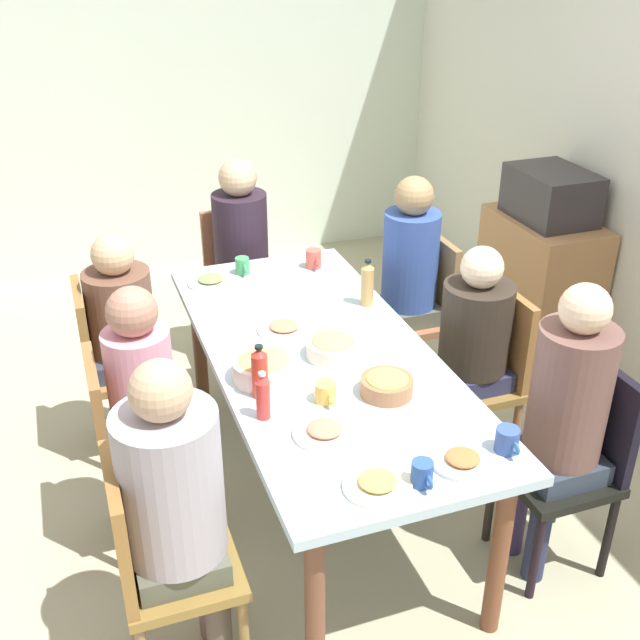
{
  "coord_description": "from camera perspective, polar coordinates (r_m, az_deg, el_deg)",
  "views": [
    {
      "loc": [
        2.68,
        -0.96,
        2.44
      ],
      "look_at": [
        0.0,
        0.0,
        0.93
      ],
      "focal_mm": 43.54,
      "sensor_mm": 36.0,
      "label": 1
    }
  ],
  "objects": [
    {
      "name": "chair_3",
      "position": [
        4.28,
        7.41,
        0.93
      ],
      "size": [
        0.4,
        0.4,
        0.9
      ],
      "color": "#955D3F",
      "rests_on": "ground_plane"
    },
    {
      "name": "person_6",
      "position": [
        3.62,
        11.14,
        -1.39
      ],
      "size": [
        0.32,
        0.32,
        1.15
      ],
      "color": "#362D44",
      "rests_on": "ground_plane"
    },
    {
      "name": "person_3",
      "position": [
        4.14,
        6.49,
        3.67
      ],
      "size": [
        0.3,
        0.3,
        1.26
      ],
      "color": "brown",
      "rests_on": "ground_plane"
    },
    {
      "name": "cup_3",
      "position": [
        2.95,
        0.43,
        -5.34
      ],
      "size": [
        0.12,
        0.08,
        0.08
      ],
      "color": "#E3BE52",
      "rests_on": "dining_table"
    },
    {
      "name": "ground_plane",
      "position": [
        3.75,
        0.0,
        -12.63
      ],
      "size": [
        6.98,
        6.98,
        0.0
      ],
      "primitive_type": "plane",
      "color": "#A5A284"
    },
    {
      "name": "chair_5",
      "position": [
        2.77,
        -12.01,
        -16.87
      ],
      "size": [
        0.4,
        0.4,
        0.9
      ],
      "color": "olive",
      "rests_on": "ground_plane"
    },
    {
      "name": "bowl_0",
      "position": [
        3.24,
        0.96,
        -1.96
      ],
      "size": [
        0.23,
        0.23,
        0.09
      ],
      "color": "beige",
      "rests_on": "dining_table"
    },
    {
      "name": "person_1",
      "position": [
        3.11,
        17.57,
        -6.26
      ],
      "size": [
        0.3,
        0.3,
        1.28
      ],
      "color": "#242949",
      "rests_on": "ground_plane"
    },
    {
      "name": "cup_4",
      "position": [
        4.01,
        -5.72,
        3.98
      ],
      "size": [
        0.11,
        0.07,
        0.09
      ],
      "color": "#3F9557",
      "rests_on": "dining_table"
    },
    {
      "name": "microwave",
      "position": [
        4.53,
        16.63,
        8.8
      ],
      "size": [
        0.48,
        0.36,
        0.28
      ],
      "primitive_type": "cube",
      "color": "#2E2A2E",
      "rests_on": "side_cabinet"
    },
    {
      "name": "person_0",
      "position": [
        4.46,
        -5.79,
        5.52
      ],
      "size": [
        0.31,
        0.31,
        1.25
      ],
      "color": "#413D3F",
      "rests_on": "ground_plane"
    },
    {
      "name": "chair_0",
      "position": [
        4.63,
        -5.93,
        3.19
      ],
      "size": [
        0.4,
        0.4,
        0.9
      ],
      "color": "brown",
      "rests_on": "ground_plane"
    },
    {
      "name": "chair_2",
      "position": [
        3.3,
        -13.9,
        -8.68
      ],
      "size": [
        0.4,
        0.4,
        0.9
      ],
      "color": "brown",
      "rests_on": "ground_plane"
    },
    {
      "name": "person_4",
      "position": [
        3.8,
        -14.19,
        -0.24
      ],
      "size": [
        0.31,
        0.31,
        1.15
      ],
      "color": "#2B2949",
      "rests_on": "ground_plane"
    },
    {
      "name": "plate_1",
      "position": [
        3.45,
        -2.63,
        -0.6
      ],
      "size": [
        0.24,
        0.24,
        0.04
      ],
      "color": "white",
      "rests_on": "dining_table"
    },
    {
      "name": "chair_1",
      "position": [
        3.3,
        18.24,
        -9.46
      ],
      "size": [
        0.4,
        0.4,
        0.9
      ],
      "color": "black",
      "rests_on": "ground_plane"
    },
    {
      "name": "plate_2",
      "position": [
        3.93,
        -8.04,
        2.86
      ],
      "size": [
        0.23,
        0.23,
        0.04
      ],
      "color": "white",
      "rests_on": "dining_table"
    },
    {
      "name": "cup_0",
      "position": [
        2.78,
        13.6,
        -8.58
      ],
      "size": [
        0.12,
        0.08,
        0.09
      ],
      "color": "#335095",
      "rests_on": "dining_table"
    },
    {
      "name": "bowl_2",
      "position": [
        3.09,
        -4.13,
        -3.47
      ],
      "size": [
        0.26,
        0.26,
        0.1
      ],
      "color": "beige",
      "rests_on": "dining_table"
    },
    {
      "name": "cup_2",
      "position": [
        4.05,
        -0.47,
        4.52
      ],
      "size": [
        0.12,
        0.08,
        0.1
      ],
      "color": "#CA5545",
      "rests_on": "dining_table"
    },
    {
      "name": "plate_3",
      "position": [
        2.7,
        10.43,
        -10.12
      ],
      "size": [
        0.21,
        0.21,
        0.04
      ],
      "color": "beige",
      "rests_on": "dining_table"
    },
    {
      "name": "dining_table",
      "position": [
        3.34,
        0.0,
        -3.53
      ],
      "size": [
        2.08,
        0.91,
        0.78
      ],
      "color": "silver",
      "rests_on": "ground_plane"
    },
    {
      "name": "bottle_0",
      "position": [
        2.96,
        -4.45,
        -3.87
      ],
      "size": [
        0.06,
        0.06,
        0.22
      ],
      "color": "red",
      "rests_on": "dining_table"
    },
    {
      "name": "person_5",
      "position": [
        2.61,
        -10.6,
        -12.6
      ],
      "size": [
        0.34,
        0.34,
        1.27
      ],
      "color": "brown",
      "rests_on": "ground_plane"
    },
    {
      "name": "bottle_1",
      "position": [
        3.64,
        3.5,
        2.67
      ],
      "size": [
        0.06,
        0.06,
        0.23
      ],
      "color": "tan",
      "rests_on": "dining_table"
    },
    {
      "name": "side_cabinet",
      "position": [
        4.75,
        15.67,
        2.07
      ],
      "size": [
        0.7,
        0.44,
        0.9
      ],
      "primitive_type": "cube",
      "color": "#A6774B",
      "rests_on": "ground_plane"
    },
    {
      "name": "bowl_1",
      "position": [
        3.01,
        4.93,
        -4.72
      ],
      "size": [
        0.21,
        0.21,
        0.09
      ],
      "color": "#9F6743",
      "rests_on": "dining_table"
    },
    {
      "name": "plate_0",
      "position": [
        2.79,
        0.37,
        -8.18
      ],
      "size": [
        0.23,
        0.23,
        0.04
      ],
      "color": "silver",
      "rests_on": "dining_table"
    },
    {
      "name": "chair_4",
      "position": [
        3.89,
        -15.2,
        -2.85
      ],
      "size": [
        0.4,
        0.4,
        0.9
      ],
      "color": "olive",
      "rests_on": "ground_plane"
    },
    {
      "name": "wall_left",
      "position": [
        5.84,
        -10.25,
        16.27
      ],
      "size": [
        0.12,
        3.99,
        2.6
      ],
      "primitive_type": "cube",
      "color": "silver",
      "rests_on": "ground_plane"
    },
    {
      "name": "chair_6",
      "position": [
        3.76,
        12.08,
        -3.61
      ],
      "size": [
        0.4,
        0.4,
        0.9
      ],
      "color": "olive",
      "rests_on": "ground_plane"
    },
    {
      "name": "cup_1",
      "position": [
        2.58,
        7.53,
        -11.15
      ],
      "size": [
        0.11,
        0.07,
        0.09
      ],
      "color": "#2B4F9C",
      "rests_on": "dining_table"
    },
    {
      "name": "plate_4",
      "position": [
        2.57,
        4.24,
        -11.93
      ],
      "size": [
        0.23,
        0.23,
        0.04
      ],
      "color": "#EBE8C8",
      "rests_on": "dining_table"
    },
    {
      "name": "bottle_2",
      "position": [
        2.84,
        -4.22,
        -5.64
      ],
      "size": [
        0.05,
        0.05,
        0.19
      ],
      "color": "red",
      "rests_on": "dining_table"
    },
    {
      "name": "person_2",
      "position": [
        3.2,
        -12.66,
        -5.59
      ],
      "size": [
        0.3,
        0.3,
        1.2
      ],
      "color": "brown",
      "rests_on": "ground_plane"
    }
  ]
}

